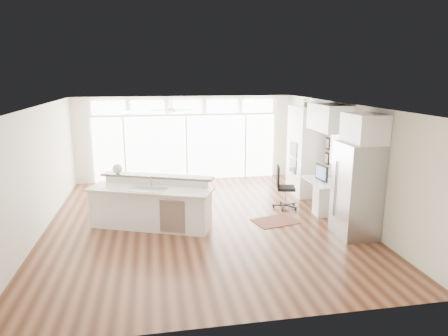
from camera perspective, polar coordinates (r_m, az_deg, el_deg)
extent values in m
cube|color=#422114|center=(9.44, -3.16, -7.74)|extent=(7.00, 8.00, 0.02)
cube|color=white|center=(8.84, -3.38, 8.89)|extent=(7.00, 8.00, 0.02)
cube|color=beige|center=(12.95, -5.43, 4.21)|extent=(7.00, 0.04, 2.70)
cube|color=beige|center=(5.27, 2.12, -9.25)|extent=(7.00, 0.04, 2.70)
cube|color=beige|center=(9.31, -25.17, -0.55)|extent=(0.04, 8.00, 2.70)
cube|color=beige|center=(10.07, 16.92, 1.10)|extent=(0.04, 8.00, 2.70)
cube|color=white|center=(12.95, -5.38, 2.86)|extent=(5.80, 0.06, 2.08)
cube|color=white|center=(12.78, -5.51, 8.74)|extent=(5.90, 0.06, 0.40)
cube|color=silver|center=(10.28, 16.04, 2.53)|extent=(0.04, 0.85, 0.85)
cube|color=white|center=(11.60, -7.53, 8.73)|extent=(1.16, 1.16, 0.32)
cube|color=white|center=(9.04, -3.53, 8.86)|extent=(3.40, 3.00, 0.02)
cube|color=white|center=(11.56, 11.42, 2.42)|extent=(0.64, 1.20, 2.50)
cube|color=white|center=(10.41, 14.00, -3.85)|extent=(0.72, 1.30, 0.76)
cube|color=white|center=(10.04, 14.84, 6.99)|extent=(0.64, 1.30, 0.64)
cube|color=#A3A4A7|center=(8.81, 18.44, -3.03)|extent=(0.76, 0.90, 2.00)
cube|color=white|center=(8.59, 19.42, 5.36)|extent=(0.64, 0.90, 0.60)
cube|color=black|center=(10.85, 14.57, 2.36)|extent=(0.06, 0.22, 0.80)
cube|color=white|center=(9.09, -10.45, -5.04)|extent=(2.96, 2.00, 1.10)
cube|color=#3B1C12|center=(9.51, 7.28, -7.56)|extent=(1.11, 0.91, 0.01)
cube|color=black|center=(10.32, 8.84, -2.79)|extent=(0.68, 0.64, 1.09)
sphere|color=silver|center=(9.64, -14.97, -0.11)|extent=(0.30, 0.30, 0.23)
cube|color=black|center=(10.22, 13.78, -0.65)|extent=(0.16, 0.54, 0.44)
cube|color=silver|center=(10.20, 12.84, -1.86)|extent=(0.14, 0.31, 0.02)
imported|color=#2F6029|center=(11.39, 11.73, 9.15)|extent=(0.28, 0.30, 0.22)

